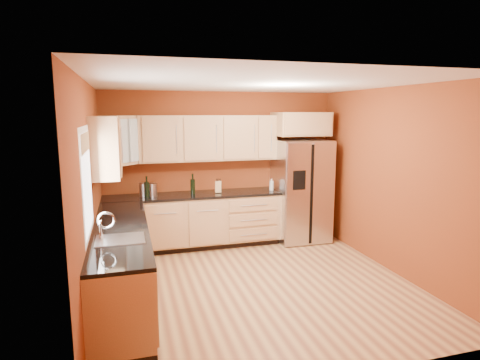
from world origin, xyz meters
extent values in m
plane|color=#935738|center=(0.00, 0.00, 0.00)|extent=(4.00, 4.00, 0.00)
plane|color=white|center=(0.00, 0.00, 2.60)|extent=(4.00, 4.00, 0.00)
cube|color=maroon|center=(0.00, 2.00, 1.30)|extent=(4.00, 0.04, 2.60)
cube|color=maroon|center=(0.00, -2.00, 1.30)|extent=(4.00, 0.04, 2.60)
cube|color=maroon|center=(-2.00, 0.00, 1.30)|extent=(0.04, 4.00, 2.60)
cube|color=maroon|center=(2.00, 0.00, 1.30)|extent=(0.04, 4.00, 2.60)
cube|color=tan|center=(-0.55, 1.70, 0.44)|extent=(2.90, 0.60, 0.88)
cube|color=tan|center=(-1.70, 0.00, 0.44)|extent=(0.60, 2.80, 0.88)
cube|color=black|center=(-0.55, 1.69, 0.90)|extent=(2.90, 0.62, 0.04)
cube|color=black|center=(-1.69, 0.00, 0.90)|extent=(0.62, 2.80, 0.04)
cube|color=tan|center=(-0.25, 1.83, 1.83)|extent=(2.30, 0.33, 0.75)
cube|color=tan|center=(-1.83, 0.72, 1.83)|extent=(0.33, 1.35, 0.75)
cube|color=tan|center=(-1.67, 1.67, 1.83)|extent=(0.67, 0.67, 0.75)
cube|color=tan|center=(1.35, 1.70, 2.05)|extent=(0.92, 0.60, 0.40)
cube|color=#ACACB0|center=(1.35, 1.62, 0.89)|extent=(0.90, 0.75, 1.78)
cube|color=white|center=(-1.98, -0.50, 1.55)|extent=(0.03, 0.90, 1.00)
cylinder|color=#ACACB0|center=(-1.21, 1.66, 1.03)|extent=(0.18, 0.18, 0.22)
cylinder|color=#ACACB0|center=(-1.34, 1.73, 1.03)|extent=(0.15, 0.15, 0.22)
cube|color=tan|center=(-0.13, 1.69, 1.02)|extent=(0.12, 0.11, 0.20)
cylinder|color=silver|center=(0.80, 1.64, 1.02)|extent=(0.07, 0.07, 0.20)
camera|label=1|loc=(-1.59, -4.75, 2.24)|focal=30.00mm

